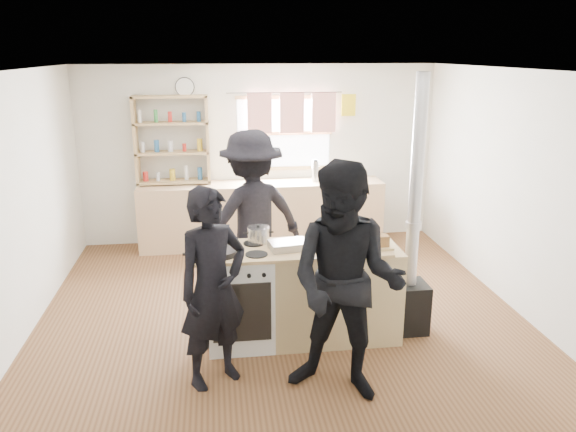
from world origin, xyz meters
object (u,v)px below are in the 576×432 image
Objects in this scene: stockpot_counter at (336,234)px; flue_heater at (410,269)px; cooking_island at (303,293)px; roast_tray at (289,245)px; person_near_left at (213,288)px; skillet_greens at (221,252)px; stockpot_stove at (259,235)px; person_near_right at (346,284)px; thermos at (315,171)px; bread_board at (376,243)px; person_far at (252,217)px.

flue_heater reaches higher than stockpot_counter.
roast_tray is at bearing -168.37° from cooking_island.
flue_heater is 2.01m from person_near_left.
cooking_island is at bearing -178.83° from flue_heater.
roast_tray is 0.23× the size of person_near_left.
skillet_greens is 0.19× the size of person_near_left.
stockpot_stove is at bearing 140.09° from roast_tray.
cooking_island is at bearing 8.04° from skillet_greens.
person_near_right is (-0.87, -0.96, 0.30)m from flue_heater.
thermos reaches higher than roast_tray.
roast_tray is at bearing 173.76° from bread_board.
person_far is at bearing 90.72° from stockpot_stove.
stockpot_stove is at bearing 31.19° from person_near_left.
skillet_greens is 1.09× the size of bread_board.
stockpot_counter is 0.84m from flue_heater.
stockpot_stove reaches higher than roast_tray.
bread_board is (0.35, -0.16, -0.05)m from stockpot_counter.
thermos reaches higher than cooking_island.
thermos is 0.12× the size of flue_heater.
roast_tray reaches higher than cooking_island.
bread_board is (1.42, -0.01, 0.02)m from skillet_greens.
flue_heater is (0.40, 0.14, -0.33)m from bread_board.
person_far is (-0.41, 1.00, 0.48)m from cooking_island.
stockpot_counter is at bearing 7.75° from skillet_greens.
person_far is at bearing 104.60° from roast_tray.
thermos is 3.74m from person_near_right.
stockpot_counter is (0.71, -0.15, 0.03)m from stockpot_stove.
cooking_island is 1.07m from person_near_right.
cooking_island is (-0.61, -2.77, -0.58)m from thermos.
person_near_right is at bearing -78.98° from cooking_island.
stockpot_stove is 1.27m from person_near_right.
person_near_left is at bearing -118.28° from stockpot_stove.
person_far reaches higher than roast_tray.
stockpot_stove is at bearing 69.12° from person_far.
thermos reaches higher than stockpot_counter.
stockpot_counter is at bearing -96.32° from thermos.
person_far is at bearing 133.81° from bread_board.
cooking_island is 0.70m from stockpot_stove.
cooking_island is 0.91m from skillet_greens.
roast_tray is 0.34m from stockpot_stove.
skillet_greens is at bearing -141.07° from stockpot_stove.
thermos is at bearing -141.54° from person_far.
person_far is (-1.02, -1.77, -0.11)m from thermos.
person_far is (0.35, 1.10, -0.02)m from skillet_greens.
thermos is 0.15× the size of cooking_island.
person_near_left is at bearing -113.10° from thermos.
cooking_island is 6.28× the size of stockpot_counter.
person_far reaches higher than bread_board.
stockpot_stove is (0.36, 0.29, 0.05)m from skillet_greens.
stockpot_counter is 1.07× the size of bread_board.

